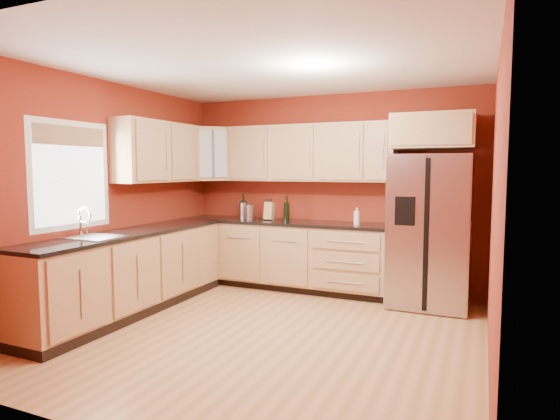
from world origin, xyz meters
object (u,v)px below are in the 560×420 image
refrigerator (430,231)px  canister_left (250,212)px  soap_dispenser (357,216)px  wine_bottle_a (244,206)px  knife_block (269,211)px

refrigerator → canister_left: bearing=179.5°
refrigerator → soap_dispenser: size_ratio=8.47×
wine_bottle_a → soap_dispenser: size_ratio=1.69×
refrigerator → canister_left: (-2.38, 0.02, 0.13)m
canister_left → refrigerator: bearing=-0.5°
refrigerator → wine_bottle_a: refrigerator is taller
refrigerator → wine_bottle_a: 2.54m
canister_left → wine_bottle_a: wine_bottle_a is taller
wine_bottle_a → soap_dispenser: wine_bottle_a is taller
canister_left → knife_block: bearing=16.6°
refrigerator → soap_dispenser: bearing=177.0°
wine_bottle_a → soap_dispenser: bearing=-2.5°
wine_bottle_a → soap_dispenser: 1.64m
canister_left → soap_dispenser: (1.49, 0.02, 0.00)m
refrigerator → knife_block: (-2.12, 0.10, 0.15)m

